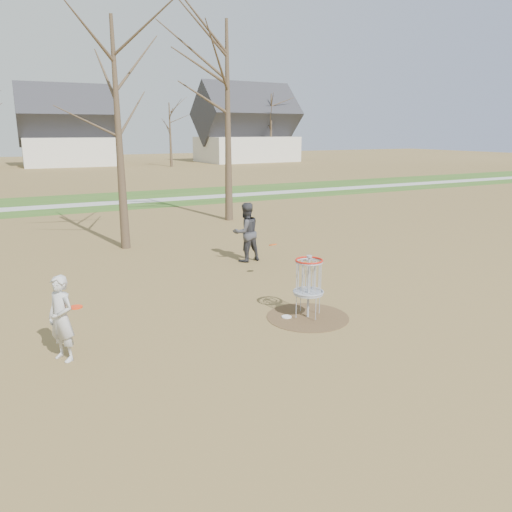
{
  "coord_description": "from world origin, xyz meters",
  "views": [
    {
      "loc": [
        -5.67,
        -8.59,
        3.95
      ],
      "look_at": [
        -0.5,
        1.5,
        1.1
      ],
      "focal_mm": 35.0,
      "sensor_mm": 36.0,
      "label": 1
    }
  ],
  "objects_px": {
    "player_throwing": "(246,232)",
    "disc_golf_basket": "(309,277)",
    "player_standing": "(61,318)",
    "disc_grounded": "(287,317)"
  },
  "relations": [
    {
      "from": "player_throwing",
      "to": "disc_golf_basket",
      "type": "distance_m",
      "value": 5.06
    },
    {
      "from": "player_standing",
      "to": "player_throwing",
      "type": "height_order",
      "value": "player_throwing"
    },
    {
      "from": "player_throwing",
      "to": "disc_golf_basket",
      "type": "height_order",
      "value": "player_throwing"
    },
    {
      "from": "player_throwing",
      "to": "disc_golf_basket",
      "type": "xyz_separation_m",
      "value": [
        -0.93,
        -4.97,
        -0.0
      ]
    },
    {
      "from": "player_standing",
      "to": "disc_grounded",
      "type": "distance_m",
      "value": 4.61
    },
    {
      "from": "disc_grounded",
      "to": "player_throwing",
      "type": "bearing_deg",
      "value": 74.21
    },
    {
      "from": "player_standing",
      "to": "disc_grounded",
      "type": "xyz_separation_m",
      "value": [
        4.55,
        -0.04,
        -0.75
      ]
    },
    {
      "from": "player_standing",
      "to": "disc_golf_basket",
      "type": "relative_size",
      "value": 1.14
    },
    {
      "from": "player_throwing",
      "to": "disc_grounded",
      "type": "xyz_separation_m",
      "value": [
        -1.35,
        -4.79,
        -0.9
      ]
    },
    {
      "from": "disc_grounded",
      "to": "disc_golf_basket",
      "type": "distance_m",
      "value": 1.01
    }
  ]
}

